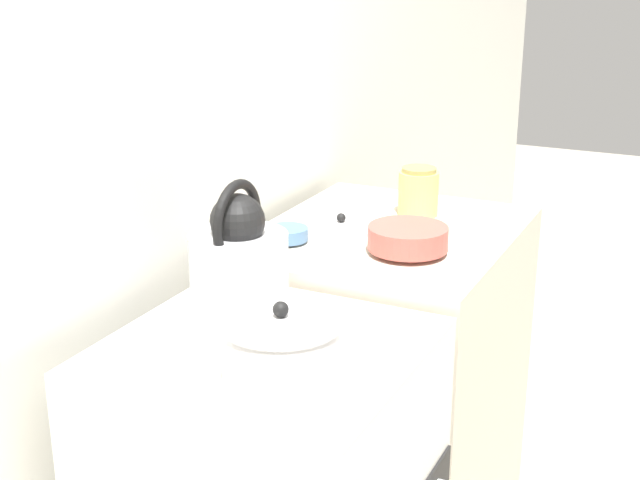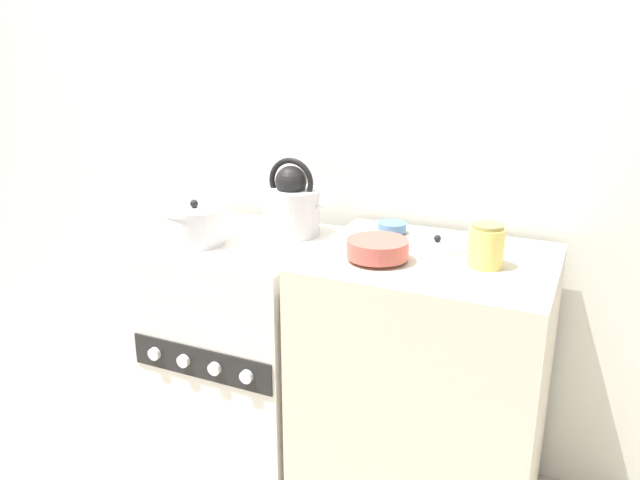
{
  "view_description": "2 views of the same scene",
  "coord_description": "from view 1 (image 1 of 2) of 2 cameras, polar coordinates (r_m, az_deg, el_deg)",
  "views": [
    {
      "loc": [
        -1.34,
        -0.48,
        1.64
      ],
      "look_at": [
        0.29,
        0.31,
        1.03
      ],
      "focal_mm": 50.0,
      "sensor_mm": 36.0,
      "label": 1
    },
    {
      "loc": [
        1.12,
        -1.5,
        1.57
      ],
      "look_at": [
        0.31,
        0.28,
        0.95
      ],
      "focal_mm": 35.0,
      "sensor_mm": 36.0,
      "label": 2
    }
  ],
  "objects": [
    {
      "name": "loose_pot_lid",
      "position": [
        2.31,
        1.36,
        1.05
      ],
      "size": [
        0.23,
        0.23,
        0.03
      ],
      "color": "silver",
      "rests_on": "counter"
    },
    {
      "name": "small_ceramic_bowl",
      "position": [
        2.18,
        -2.1,
        0.39
      ],
      "size": [
        0.1,
        0.1,
        0.04
      ],
      "color": "#4C729E",
      "rests_on": "counter"
    },
    {
      "name": "cooking_pot",
      "position": [
        1.54,
        -2.49,
        -7.07
      ],
      "size": [
        0.21,
        0.21,
        0.15
      ],
      "color": "silver",
      "rests_on": "stove"
    },
    {
      "name": "wall_back",
      "position": [
        1.82,
        -14.84,
        5.68
      ],
      "size": [
        7.0,
        0.06,
        2.5
      ],
      "color": "silver",
      "rests_on": "ground_plane"
    },
    {
      "name": "kettle",
      "position": [
        1.83,
        -5.19,
        -1.32
      ],
      "size": [
        0.25,
        0.2,
        0.28
      ],
      "color": "silver",
      "rests_on": "stove"
    },
    {
      "name": "enamel_bowl",
      "position": [
        2.1,
        5.65,
        0.11
      ],
      "size": [
        0.19,
        0.19,
        0.07
      ],
      "color": "#B75147",
      "rests_on": "counter"
    },
    {
      "name": "counter",
      "position": [
        2.46,
        4.08,
        -9.79
      ],
      "size": [
        0.75,
        0.62,
        0.94
      ],
      "color": "beige",
      "rests_on": "ground_plane"
    },
    {
      "name": "storage_jar",
      "position": [
        2.4,
        6.31,
        3.08
      ],
      "size": [
        0.11,
        0.11,
        0.13
      ],
      "color": "#E0CC66",
      "rests_on": "counter"
    }
  ]
}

